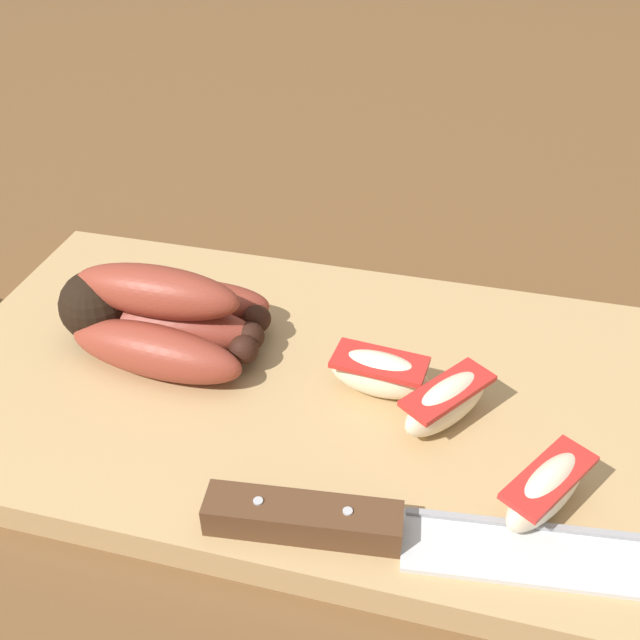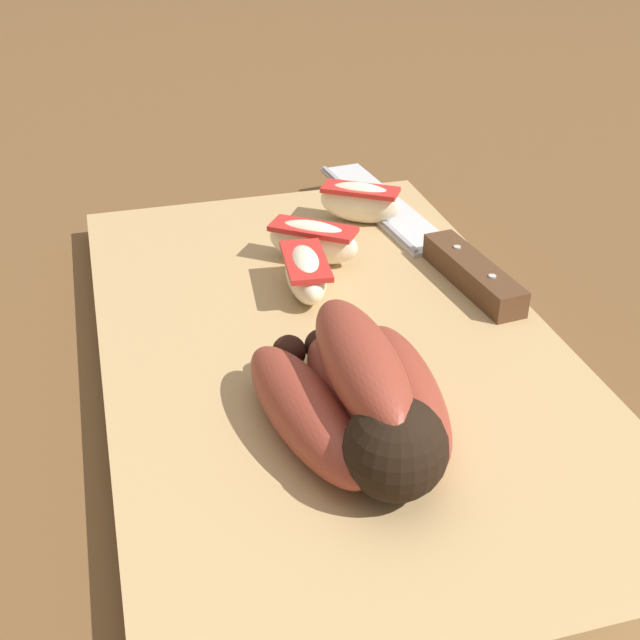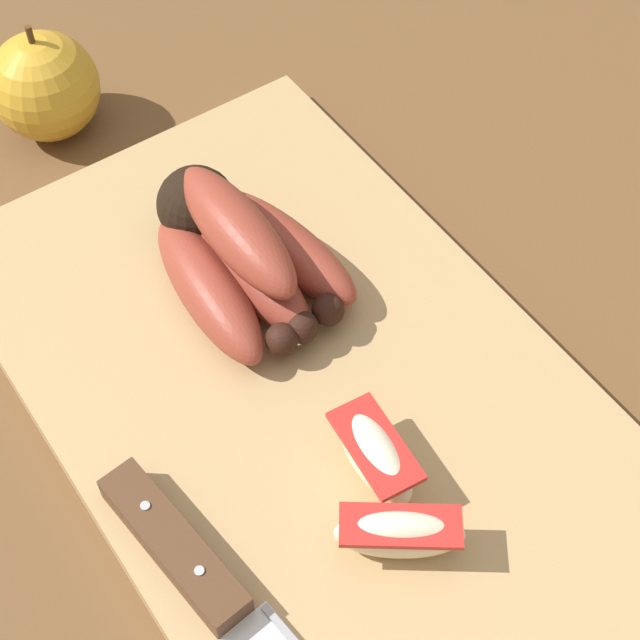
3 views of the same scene
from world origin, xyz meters
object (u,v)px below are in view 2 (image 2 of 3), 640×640
at_px(apple_wedge_near, 313,241).
at_px(apple_wedge_middle, 360,201).
at_px(banana_bunch, 362,400).
at_px(chefs_knife, 437,247).
at_px(apple_wedge_far, 304,273).

distance_m(apple_wedge_near, apple_wedge_middle, 0.08).
xyz_separation_m(banana_bunch, apple_wedge_near, (-0.19, 0.03, -0.01)).
relative_size(banana_bunch, apple_wedge_middle, 2.17).
bearing_deg(chefs_knife, apple_wedge_far, -74.38).
bearing_deg(apple_wedge_middle, banana_bunch, -17.70).
distance_m(chefs_knife, apple_wedge_middle, 0.08).
height_order(banana_bunch, chefs_knife, banana_bunch).
bearing_deg(apple_wedge_middle, chefs_knife, 27.28).
xyz_separation_m(apple_wedge_near, apple_wedge_middle, (-0.06, 0.05, 0.00)).
bearing_deg(banana_bunch, apple_wedge_far, 176.29).
height_order(chefs_knife, apple_wedge_middle, apple_wedge_middle).
distance_m(chefs_knife, apple_wedge_near, 0.09).
distance_m(apple_wedge_near, apple_wedge_far, 0.05).
height_order(banana_bunch, apple_wedge_near, banana_bunch).
height_order(banana_bunch, apple_wedge_far, banana_bunch).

